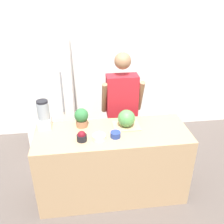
{
  "coord_description": "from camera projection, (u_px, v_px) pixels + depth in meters",
  "views": [
    {
      "loc": [
        -0.32,
        -2.1,
        2.48
      ],
      "look_at": [
        0.0,
        0.37,
        1.18
      ],
      "focal_mm": 40.0,
      "sensor_mm": 36.0,
      "label": 1
    }
  ],
  "objects": [
    {
      "name": "watermelon",
      "position": [
        126.0,
        118.0,
        2.96
      ],
      "size": [
        0.21,
        0.21,
        0.21
      ],
      "color": "#4C8C47",
      "rests_on": "cutting_board"
    },
    {
      "name": "ground_plane",
      "position": [
        116.0,
        211.0,
        3.04
      ],
      "size": [
        14.0,
        14.0,
        0.0
      ],
      "primitive_type": "plane",
      "color": "#564C47"
    },
    {
      "name": "potted_plant",
      "position": [
        81.0,
        117.0,
        2.97
      ],
      "size": [
        0.17,
        0.17,
        0.23
      ],
      "color": "#996647",
      "rests_on": "counter_island"
    },
    {
      "name": "refrigerator",
      "position": [
        50.0,
        95.0,
        3.96
      ],
      "size": [
        0.74,
        0.69,
        1.77
      ],
      "color": "white",
      "rests_on": "ground_plane"
    },
    {
      "name": "bowl_small_blue",
      "position": [
        115.0,
        135.0,
        2.8
      ],
      "size": [
        0.12,
        0.12,
        0.07
      ],
      "color": "navy",
      "rests_on": "counter_island"
    },
    {
      "name": "bowl_cream",
      "position": [
        99.0,
        136.0,
        2.76
      ],
      "size": [
        0.15,
        0.15,
        0.1
      ],
      "color": "beige",
      "rests_on": "counter_island"
    },
    {
      "name": "blender",
      "position": [
        44.0,
        115.0,
        2.92
      ],
      "size": [
        0.15,
        0.15,
        0.36
      ],
      "color": "silver",
      "rests_on": "counter_island"
    },
    {
      "name": "wall_back",
      "position": [
        99.0,
        61.0,
        4.19
      ],
      "size": [
        8.0,
        0.06,
        2.6
      ],
      "color": "white",
      "rests_on": "ground_plane"
    },
    {
      "name": "bowl_cherries",
      "position": [
        82.0,
        137.0,
        2.73
      ],
      "size": [
        0.11,
        0.11,
        0.12
      ],
      "color": "black",
      "rests_on": "counter_island"
    },
    {
      "name": "cutting_board",
      "position": [
        126.0,
        126.0,
        3.02
      ],
      "size": [
        0.32,
        0.26,
        0.01
      ],
      "color": "tan",
      "rests_on": "counter_island"
    },
    {
      "name": "person",
      "position": [
        122.0,
        110.0,
        3.53
      ],
      "size": [
        0.57,
        0.27,
        1.69
      ],
      "color": "#333338",
      "rests_on": "ground_plane"
    },
    {
      "name": "counter_island",
      "position": [
        112.0,
        164.0,
        3.12
      ],
      "size": [
        1.81,
        0.67,
        0.93
      ],
      "color": "tan",
      "rests_on": "ground_plane"
    }
  ]
}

